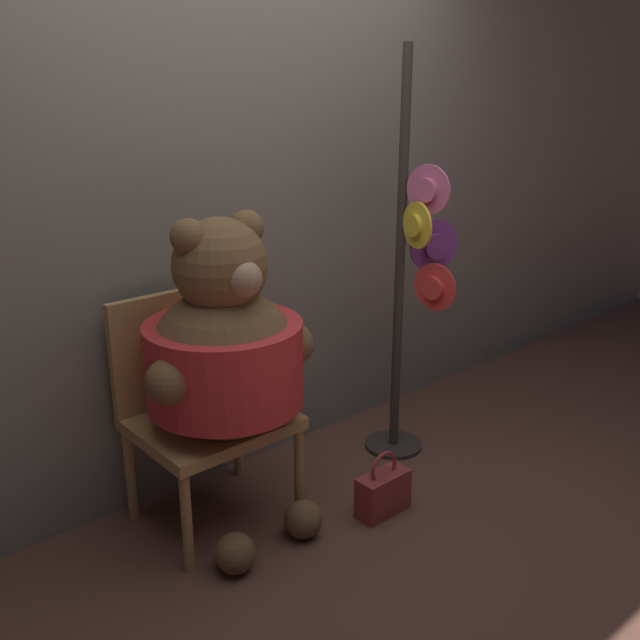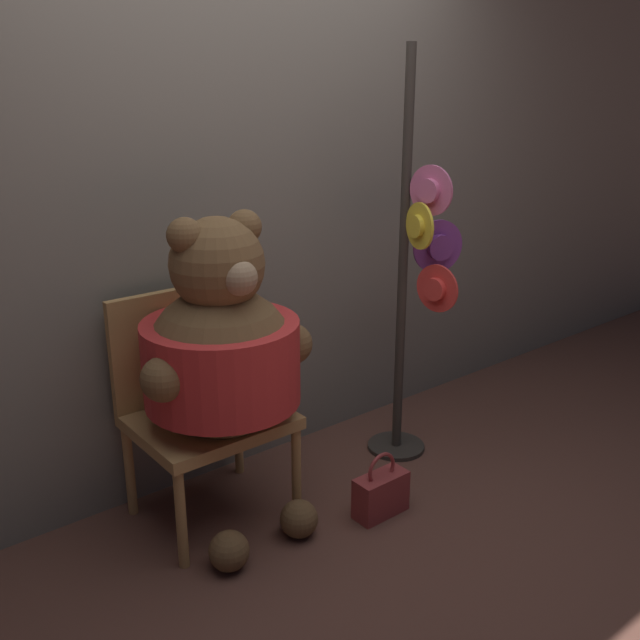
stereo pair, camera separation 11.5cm
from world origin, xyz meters
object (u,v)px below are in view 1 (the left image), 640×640
at_px(teddy_bear, 225,354).
at_px(hat_display_rack, 414,280).
at_px(chair, 200,399).
at_px(handbag_on_ground, 383,492).

distance_m(teddy_bear, hat_display_rack, 1.01).
bearing_deg(hat_display_rack, teddy_bear, 177.05).
bearing_deg(chair, hat_display_rack, -12.17).
bearing_deg(chair, teddy_bear, -82.21).
xyz_separation_m(teddy_bear, handbag_on_ground, (0.52, -0.35, -0.65)).
bearing_deg(handbag_on_ground, chair, 136.25).
distance_m(chair, hat_display_rack, 1.11).
xyz_separation_m(teddy_bear, hat_display_rack, (1.00, -0.05, 0.12)).
bearing_deg(handbag_on_ground, teddy_bear, 145.95).
bearing_deg(chair, handbag_on_ground, -43.75).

